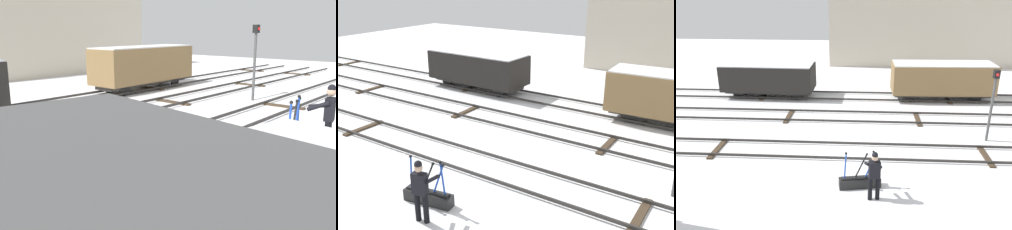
% 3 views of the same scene
% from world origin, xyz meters
% --- Properties ---
extents(ground_plane, '(60.00, 60.00, 0.00)m').
position_xyz_m(ground_plane, '(0.00, 0.00, 0.00)').
color(ground_plane, white).
extents(track_main_line, '(44.00, 1.94, 0.18)m').
position_xyz_m(track_main_line, '(0.00, 0.00, 0.11)').
color(track_main_line, '#2D2B28').
rests_on(track_main_line, ground_plane).
extents(track_siding_near, '(44.00, 1.94, 0.18)m').
position_xyz_m(track_siding_near, '(0.00, 4.08, 0.11)').
color(track_siding_near, '#2D2B28').
rests_on(track_siding_near, ground_plane).
extents(track_siding_far, '(44.00, 1.94, 0.18)m').
position_xyz_m(track_siding_far, '(0.00, 7.67, 0.11)').
color(track_siding_far, '#2D2B28').
rests_on(track_siding_far, ground_plane).
extents(switch_lever_frame, '(1.56, 0.63, 1.45)m').
position_xyz_m(switch_lever_frame, '(0.53, -2.64, 0.25)').
color(switch_lever_frame, black).
rests_on(switch_lever_frame, ground_plane).
extents(rail_worker, '(0.62, 0.76, 1.82)m').
position_xyz_m(rail_worker, '(1.01, -3.36, 1.03)').
color(rail_worker, black).
rests_on(rail_worker, ground_plane).
extents(signal_post, '(0.24, 0.32, 3.40)m').
position_xyz_m(signal_post, '(6.40, 1.65, 2.11)').
color(signal_post, '#4C4C4C').
rests_on(signal_post, ground_plane).
extents(apartment_building, '(16.63, 5.37, 8.52)m').
position_xyz_m(apartment_building, '(5.67, 18.69, 4.27)').
color(apartment_building, beige).
rests_on(apartment_building, ground_plane).
extents(freight_car_back_track, '(6.27, 2.15, 2.33)m').
position_xyz_m(freight_car_back_track, '(5.43, 7.67, 1.34)').
color(freight_car_back_track, '#2D2B28').
rests_on(freight_car_back_track, ground_plane).
extents(freight_car_far_end, '(5.81, 2.27, 2.15)m').
position_xyz_m(freight_car_far_end, '(-5.50, 7.67, 1.25)').
color(freight_car_far_end, '#2D2B28').
rests_on(freight_car_far_end, ground_plane).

